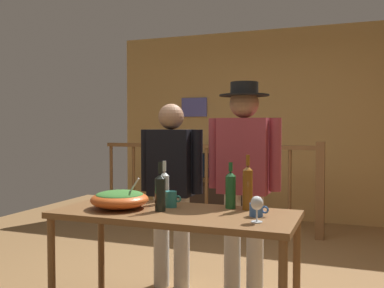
{
  "coord_description": "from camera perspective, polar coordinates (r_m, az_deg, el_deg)",
  "views": [
    {
      "loc": [
        1.01,
        -3.25,
        1.33
      ],
      "look_at": [
        -0.08,
        -0.35,
        1.2
      ],
      "focal_mm": 40.35,
      "sensor_mm": 36.0,
      "label": 1
    }
  ],
  "objects": [
    {
      "name": "back_wall",
      "position": [
        6.26,
        11.37,
        2.51
      ],
      "size": [
        4.83,
        0.1,
        2.7
      ],
      "primitive_type": "cube",
      "color": "tan",
      "rests_on": "ground_plane"
    },
    {
      "name": "framed_picture",
      "position": [
        6.53,
        0.31,
        4.89
      ],
      "size": [
        0.4,
        0.03,
        0.28
      ],
      "primitive_type": "cube",
      "color": "#595AB1"
    },
    {
      "name": "stair_railing",
      "position": [
        5.44,
        5.97,
        -4.52
      ],
      "size": [
        2.9,
        0.1,
        1.15
      ],
      "color": "brown",
      "rests_on": "ground_plane"
    },
    {
      "name": "tv_console",
      "position": [
        6.21,
        3.12,
        -7.68
      ],
      "size": [
        0.9,
        0.4,
        0.49
      ],
      "primitive_type": "cube",
      "color": "#38281E",
      "rests_on": "ground_plane"
    },
    {
      "name": "flat_screen_tv",
      "position": [
        6.11,
        3.04,
        -2.99
      ],
      "size": [
        0.57,
        0.12,
        0.45
      ],
      "color": "black",
      "rests_on": "tv_console"
    },
    {
      "name": "serving_table",
      "position": [
        2.87,
        -2.32,
        -10.38
      ],
      "size": [
        1.58,
        0.67,
        0.77
      ],
      "color": "brown",
      "rests_on": "ground_plane"
    },
    {
      "name": "salad_bowl",
      "position": [
        2.97,
        -9.54,
        -7.11
      ],
      "size": [
        0.39,
        0.39,
        0.21
      ],
      "color": "#DB5B23",
      "rests_on": "serving_table"
    },
    {
      "name": "wine_glass",
      "position": [
        2.54,
        8.58,
        -7.88
      ],
      "size": [
        0.07,
        0.07,
        0.15
      ],
      "color": "silver",
      "rests_on": "serving_table"
    },
    {
      "name": "wine_bottle_dark",
      "position": [
        2.84,
        -4.22,
        -6.27
      ],
      "size": [
        0.07,
        0.07,
        0.32
      ],
      "color": "black",
      "rests_on": "serving_table"
    },
    {
      "name": "wine_bottle_green",
      "position": [
        2.94,
        5.12,
        -5.95
      ],
      "size": [
        0.07,
        0.07,
        0.31
      ],
      "color": "#1E5628",
      "rests_on": "serving_table"
    },
    {
      "name": "wine_bottle_amber",
      "position": [
        2.9,
        7.37,
        -5.63
      ],
      "size": [
        0.07,
        0.07,
        0.37
      ],
      "color": "brown",
      "rests_on": "serving_table"
    },
    {
      "name": "wine_bottle_clear",
      "position": [
        3.12,
        -3.66,
        -5.63
      ],
      "size": [
        0.07,
        0.07,
        0.31
      ],
      "color": "silver",
      "rests_on": "serving_table"
    },
    {
      "name": "mug_blue",
      "position": [
        2.72,
        8.54,
        -8.6
      ],
      "size": [
        0.12,
        0.08,
        0.08
      ],
      "color": "#3866B2",
      "rests_on": "serving_table"
    },
    {
      "name": "mug_teal",
      "position": [
        2.98,
        -2.79,
        -7.3
      ],
      "size": [
        0.12,
        0.08,
        0.11
      ],
      "color": "teal",
      "rests_on": "serving_table"
    },
    {
      "name": "person_standing_left",
      "position": [
        3.54,
        -2.76,
        -4.98
      ],
      "size": [
        0.54,
        0.22,
        1.51
      ],
      "rotation": [
        0.0,
        0.0,
        3.15
      ],
      "color": "beige",
      "rests_on": "ground_plane"
    },
    {
      "name": "person_standing_right",
      "position": [
        3.33,
        6.87,
        -3.46
      ],
      "size": [
        0.57,
        0.38,
        1.66
      ],
      "rotation": [
        0.0,
        0.0,
        3.13
      ],
      "color": "beige",
      "rests_on": "ground_plane"
    }
  ]
}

